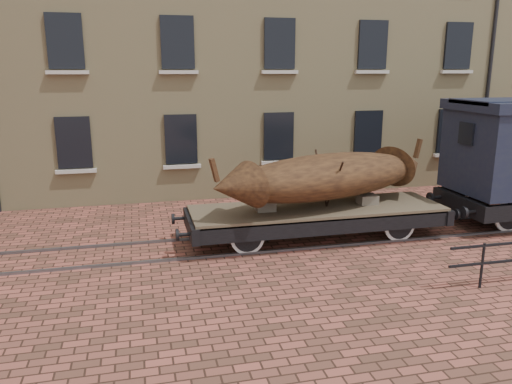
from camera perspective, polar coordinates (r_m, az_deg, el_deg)
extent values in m
plane|color=#503124|center=(13.69, 4.18, -5.57)|extent=(90.00, 90.00, 0.00)
cube|color=#C9B67D|center=(23.48, 4.12, 19.83)|extent=(40.00, 10.00, 14.00)
cube|color=black|center=(17.53, -20.09, 5.34)|extent=(1.10, 0.12, 1.70)
cube|color=#BDB7AB|center=(17.62, -19.85, 2.26)|extent=(1.30, 0.18, 0.12)
cube|color=black|center=(17.47, -8.57, 6.00)|extent=(1.10, 0.12, 1.70)
cube|color=#BDB7AB|center=(17.57, -8.45, 2.90)|extent=(1.30, 0.18, 0.12)
cube|color=black|center=(18.10, 2.59, 6.41)|extent=(1.10, 0.12, 1.70)
cube|color=#BDB7AB|center=(18.19, 2.61, 3.41)|extent=(1.30, 0.18, 0.12)
cube|color=black|center=(19.36, 12.67, 6.57)|extent=(1.10, 0.12, 1.70)
cube|color=#BDB7AB|center=(19.44, 12.60, 3.77)|extent=(1.30, 0.18, 0.12)
cube|color=black|center=(21.12, 21.30, 6.55)|extent=(1.10, 0.12, 1.70)
cube|color=#BDB7AB|center=(21.20, 21.17, 3.99)|extent=(1.30, 0.18, 0.12)
cube|color=black|center=(17.39, -20.99, 15.80)|extent=(1.10, 0.12, 1.70)
cube|color=#BDB7AB|center=(17.31, -20.74, 12.68)|extent=(1.30, 0.18, 0.12)
cube|color=black|center=(17.33, -8.97, 16.53)|extent=(1.10, 0.12, 1.70)
cube|color=#BDB7AB|center=(17.25, -8.83, 13.39)|extent=(1.30, 0.18, 0.12)
cube|color=black|center=(17.97, 2.71, 16.58)|extent=(1.10, 0.12, 1.70)
cube|color=#BDB7AB|center=(17.89, 2.73, 13.54)|extent=(1.30, 0.18, 0.12)
cube|color=black|center=(19.23, 13.19, 16.06)|extent=(1.10, 0.12, 1.70)
cube|color=#BDB7AB|center=(19.16, 13.12, 13.23)|extent=(1.30, 0.18, 0.12)
cube|color=black|center=(21.01, 22.09, 15.22)|extent=(1.10, 0.12, 1.70)
cube|color=#BDB7AB|center=(20.94, 21.94, 12.63)|extent=(1.30, 0.18, 0.12)
cylinder|color=black|center=(22.01, 25.88, 18.96)|extent=(0.14, 0.14, 14.00)
cube|color=#59595E|center=(13.04, 5.14, -6.46)|extent=(30.00, 0.08, 0.06)
cube|color=#59595E|center=(14.33, 3.31, -4.53)|extent=(30.00, 0.08, 0.06)
cylinder|color=black|center=(11.70, 24.42, -7.67)|extent=(0.06, 0.06, 1.00)
cube|color=#493C2D|center=(13.65, 7.01, -1.91)|extent=(6.86, 2.01, 0.11)
cube|color=black|center=(12.88, 8.42, -3.95)|extent=(6.86, 0.15, 0.41)
cube|color=black|center=(14.55, 5.72, -1.78)|extent=(6.86, 0.15, 0.41)
cube|color=black|center=(12.95, -7.42, -3.80)|extent=(0.20, 2.10, 0.41)
cylinder|color=black|center=(12.28, -8.26, -4.83)|extent=(0.32, 0.09, 0.09)
cylinder|color=black|center=(12.27, -8.99, -4.87)|extent=(0.07, 0.29, 0.29)
cylinder|color=black|center=(13.59, -8.81, -3.01)|extent=(0.32, 0.09, 0.09)
cylinder|color=black|center=(13.58, -9.46, -3.05)|extent=(0.07, 0.29, 0.29)
cube|color=black|center=(15.22, 19.19, -1.80)|extent=(0.20, 2.10, 0.41)
cylinder|color=black|center=(14.81, 21.44, -2.41)|extent=(0.32, 0.09, 0.09)
cylinder|color=black|center=(14.90, 21.93, -2.36)|extent=(0.07, 0.29, 0.29)
cylinder|color=black|center=(15.91, 18.66, -1.09)|extent=(0.32, 0.09, 0.09)
cylinder|color=black|center=(15.99, 19.14, -1.06)|extent=(0.07, 0.29, 0.29)
cylinder|color=black|center=(13.21, -1.65, -4.26)|extent=(0.09, 1.74, 0.09)
cylinder|color=silver|center=(12.54, -0.97, -5.26)|extent=(0.88, 0.06, 0.88)
cylinder|color=black|center=(12.54, -0.97, -5.26)|extent=(0.72, 0.09, 0.72)
cube|color=black|center=(12.37, -0.87, -4.46)|extent=(0.82, 0.07, 0.09)
cylinder|color=silver|center=(13.88, -2.26, -3.36)|extent=(0.88, 0.06, 0.88)
cylinder|color=black|center=(13.88, -2.26, -3.36)|extent=(0.72, 0.09, 0.72)
cube|color=black|center=(13.92, -2.36, -2.37)|extent=(0.82, 0.07, 0.09)
cylinder|color=black|center=(14.61, 14.73, -2.93)|extent=(0.09, 1.74, 0.09)
cylinder|color=silver|center=(14.01, 16.10, -3.74)|extent=(0.88, 0.06, 0.88)
cylinder|color=black|center=(14.01, 16.10, -3.74)|extent=(0.72, 0.09, 0.72)
cube|color=black|center=(13.86, 16.38, -3.01)|extent=(0.82, 0.07, 0.09)
cylinder|color=silver|center=(15.22, 13.47, -2.18)|extent=(0.88, 0.06, 0.88)
cylinder|color=black|center=(15.22, 13.47, -2.18)|extent=(0.72, 0.09, 0.72)
cube|color=black|center=(15.26, 13.33, -1.28)|extent=(0.82, 0.07, 0.09)
cube|color=black|center=(13.75, 6.97, -3.34)|extent=(3.66, 0.05, 0.05)
cube|color=#6B6358|center=(13.17, 1.06, -1.56)|extent=(0.50, 0.46, 0.26)
cube|color=#6B6358|center=(14.17, 12.59, -0.80)|extent=(0.50, 0.46, 0.26)
ellipsoid|color=brown|center=(13.53, 8.19, 1.78)|extent=(6.32, 3.47, 1.21)
cone|color=brown|center=(12.02, -2.71, 0.64)|extent=(1.32, 1.39, 1.15)
cube|color=brown|center=(11.73, -4.78, 2.51)|extent=(0.26, 0.19, 0.58)
cone|color=brown|center=(15.41, 16.70, 3.01)|extent=(1.32, 1.39, 1.15)
cube|color=brown|center=(15.68, 18.01, 4.75)|extent=(0.26, 0.19, 0.58)
cylinder|color=black|center=(13.12, 8.95, 0.79)|extent=(0.05, 1.03, 1.44)
cylinder|color=black|center=(14.00, 7.44, 1.67)|extent=(0.05, 1.03, 1.44)
cube|color=black|center=(15.75, 22.29, -1.25)|extent=(0.23, 2.47, 0.46)
cylinder|color=black|center=(14.84, 22.66, -2.17)|extent=(0.08, 0.33, 0.33)
cylinder|color=black|center=(16.15, 19.28, -0.63)|extent=(0.08, 0.33, 0.33)
cylinder|color=black|center=(16.48, 25.43, -1.74)|extent=(0.10, 1.96, 0.10)
cylinder|color=silver|center=(15.95, 27.02, -2.40)|extent=(0.99, 0.07, 0.99)
cylinder|color=black|center=(15.95, 27.02, -2.40)|extent=(0.81, 0.10, 0.81)
cylinder|color=silver|center=(17.03, 23.94, -1.12)|extent=(0.99, 0.07, 0.99)
cylinder|color=black|center=(17.03, 23.94, -1.12)|extent=(0.81, 0.10, 0.81)
cube|color=black|center=(15.37, 22.93, 6.18)|extent=(0.08, 0.62, 0.62)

